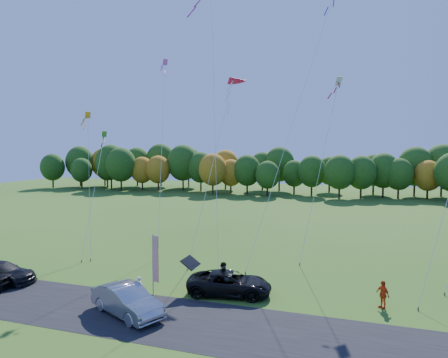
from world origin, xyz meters
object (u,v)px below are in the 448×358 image
(person_east, at_px, (383,294))
(feather_flag, at_px, (155,258))
(black_suv, at_px, (229,283))
(silver_sedan, at_px, (127,300))

(person_east, bearing_deg, feather_flag, -120.33)
(feather_flag, bearing_deg, person_east, 9.90)
(person_east, bearing_deg, black_suv, -125.47)
(silver_sedan, height_order, feather_flag, feather_flag)
(black_suv, xyz_separation_m, feather_flag, (-4.46, -1.62, 1.68))
(black_suv, relative_size, silver_sedan, 1.07)
(black_suv, xyz_separation_m, silver_sedan, (-4.59, -4.75, 0.08))
(black_suv, bearing_deg, feather_flag, 101.05)
(black_suv, distance_m, silver_sedan, 6.61)
(black_suv, height_order, silver_sedan, silver_sedan)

